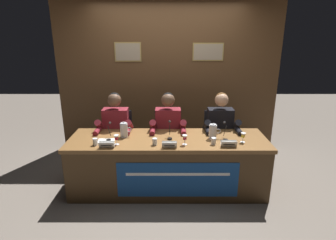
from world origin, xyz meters
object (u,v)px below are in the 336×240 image
chair_center (168,142)px  juice_glass_right (243,136)px  water_cup_right (214,141)px  nameplate_left (107,145)px  water_cup_left (95,142)px  chair_right (217,142)px  juice_glass_left (116,138)px  chair_left (119,142)px  nameplate_right (229,144)px  panelist_left (115,129)px  panelist_center (168,129)px  water_pitcher_left_side (124,130)px  juice_glass_center (185,138)px  water_pitcher_right_side (213,131)px  document_stack_left (106,141)px  microphone_center (170,133)px  microphone_right (225,134)px  nameplate_center (169,145)px  conference_table (168,158)px  microphone_left (109,134)px  panelist_right (221,129)px  water_cup_center (155,142)px

chair_center → juice_glass_right: chair_center is taller
water_cup_right → nameplate_left: bearing=-175.2°
water_cup_left → chair_right: size_ratio=0.09×
juice_glass_left → juice_glass_right: size_ratio=1.00×
chair_left → juice_glass_left: bearing=-80.8°
chair_left → nameplate_right: bearing=-30.0°
panelist_left → water_cup_right: size_ratio=14.48×
chair_left → panelist_center: 0.83m
water_cup_left → water_pitcher_left_side: water_pitcher_left_side is taller
panelist_left → chair_center: size_ratio=1.36×
water_pitcher_left_side → juice_glass_center: bearing=-18.8°
juice_glass_center → water_pitcher_right_side: size_ratio=0.59×
juice_glass_center → nameplate_right: juice_glass_center is taller
juice_glass_left → document_stack_left: bearing=146.5°
microphone_center → microphone_right: (0.71, -0.04, 0.00)m
nameplate_right → water_pitcher_right_side: (-0.15, 0.28, 0.05)m
nameplate_center → document_stack_left: (-0.80, 0.20, -0.03)m
panelist_left → juice_glass_right: (1.69, -0.51, 0.09)m
juice_glass_center → juice_glass_right: same height
panelist_center → chair_right: (0.76, 0.20, -0.28)m
microphone_center → chair_left: bearing=143.5°
juice_glass_center → chair_right: size_ratio=0.14×
juice_glass_left → nameplate_center: (0.65, -0.10, -0.05)m
nameplate_center → water_cup_right: water_cup_right is taller
nameplate_left → conference_table: bearing=15.8°
juice_glass_left → nameplate_left: bearing=-135.1°
chair_left → microphone_right: bearing=-22.6°
microphone_left → panelist_center: (0.75, 0.43, -0.08)m
nameplate_center → nameplate_right: (0.71, 0.03, -0.00)m
chair_center → document_stack_left: chair_center is taller
conference_table → panelist_right: size_ratio=2.09×
nameplate_center → microphone_right: 0.76m
water_cup_center → document_stack_left: 0.63m
water_cup_right → water_pitcher_left_side: size_ratio=0.40×
chair_center → chair_left: bearing=180.0°
water_pitcher_right_side → microphone_center: bearing=179.9°
juice_glass_center → chair_right: (0.55, 0.79, -0.37)m
nameplate_left → water_pitcher_left_side: 0.40m
chair_left → water_cup_center: chair_left is taller
water_cup_center → microphone_right: 0.91m
chair_left → microphone_center: 1.03m
chair_left → chair_right: 1.51m
chair_left → water_cup_right: bearing=-30.6°
microphone_left → juice_glass_right: size_ratio=1.74×
juice_glass_center → nameplate_center: bearing=-152.0°
water_cup_center → document_stack_left: (-0.62, 0.11, -0.03)m
juice_glass_center → microphone_right: size_ratio=0.57×
conference_table → juice_glass_center: 0.40m
water_cup_left → chair_center: (0.89, 0.80, -0.32)m
water_pitcher_left_side → document_stack_left: 0.28m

